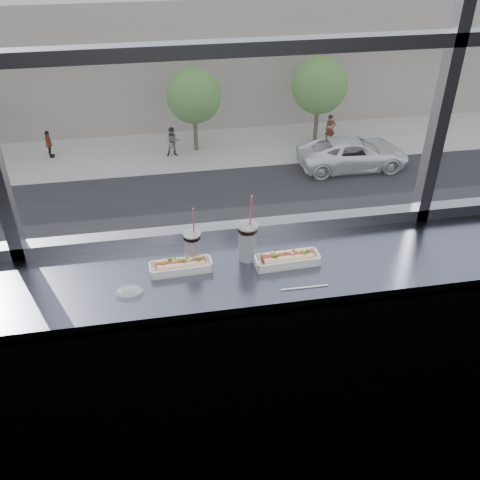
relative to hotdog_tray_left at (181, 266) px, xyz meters
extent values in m
plane|color=black|center=(0.27, 0.25, -0.58)|extent=(6.00, 0.00, 6.00)
cube|color=slate|center=(0.27, -0.02, -0.06)|extent=(6.00, 0.55, 0.06)
cube|color=slate|center=(0.27, -0.28, -0.58)|extent=(6.00, 0.04, 1.04)
cube|color=white|center=(0.00, 0.00, -0.02)|extent=(0.28, 0.10, 0.01)
cube|color=white|center=(0.00, 0.00, -0.01)|extent=(0.28, 0.10, 0.04)
cylinder|color=beige|center=(0.00, 0.00, 0.00)|extent=(0.22, 0.05, 0.05)
cylinder|color=#9C332A|center=(0.00, 0.00, 0.02)|extent=(0.23, 0.04, 0.03)
cube|color=white|center=(0.48, -0.03, -0.02)|extent=(0.30, 0.11, 0.01)
cube|color=white|center=(0.48, -0.03, 0.00)|extent=(0.30, 0.11, 0.04)
cylinder|color=beige|center=(0.48, -0.03, 0.00)|extent=(0.23, 0.06, 0.05)
cylinder|color=#9C332A|center=(0.48, -0.03, 0.02)|extent=(0.24, 0.04, 0.03)
cylinder|color=white|center=(0.06, 0.06, 0.05)|extent=(0.07, 0.07, 0.15)
cylinder|color=black|center=(0.06, 0.06, 0.11)|extent=(0.08, 0.08, 0.02)
cylinder|color=silver|center=(0.06, 0.06, 0.13)|extent=(0.08, 0.08, 0.01)
cylinder|color=#FF4E69|center=(0.07, 0.05, 0.19)|extent=(0.01, 0.04, 0.16)
cylinder|color=white|center=(0.31, 0.04, 0.06)|extent=(0.09, 0.09, 0.17)
cylinder|color=black|center=(0.31, 0.04, 0.13)|extent=(0.09, 0.09, 0.02)
cylinder|color=silver|center=(0.31, 0.04, 0.15)|extent=(0.09, 0.09, 0.01)
cylinder|color=#FF4E69|center=(0.33, 0.04, 0.23)|extent=(0.01, 0.05, 0.18)
cylinder|color=white|center=(0.51, -0.22, -0.02)|extent=(0.21, 0.01, 0.01)
ellipsoid|color=silver|center=(-0.23, -0.12, -0.01)|extent=(0.11, 0.08, 0.03)
plane|color=#B2A89E|center=(0.27, 43.75, -12.13)|extent=(120.00, 120.00, 0.00)
cube|color=#B2A89E|center=(0.27, 7.25, -12.11)|extent=(50.00, 14.00, 0.04)
cube|color=black|center=(0.27, 20.25, -12.10)|extent=(80.00, 10.00, 0.06)
cube|color=#B2A89E|center=(0.27, 28.25, -12.11)|extent=(80.00, 6.00, 0.04)
cube|color=gray|center=(0.27, 38.25, -8.13)|extent=(50.00, 14.00, 8.00)
imported|color=maroon|center=(1.48, 16.25, -10.91)|extent=(3.56, 7.20, 2.32)
imported|color=#2954B2|center=(13.00, 16.25, -11.00)|extent=(3.22, 6.60, 2.13)
imported|color=white|center=(11.05, 24.25, -10.91)|extent=(2.99, 6.98, 2.31)
imported|color=#66605B|center=(10.90, 27.90, -11.03)|extent=(0.94, 0.71, 2.12)
imported|color=#66605B|center=(1.16, 27.60, -11.03)|extent=(0.94, 0.71, 2.12)
imported|color=#66605B|center=(-6.01, 28.70, -11.11)|extent=(0.65, 0.87, 1.95)
cylinder|color=#47382B|center=(2.58, 28.25, -10.93)|extent=(0.24, 0.24, 2.39)
sphere|color=#518536|center=(2.58, 28.25, -8.74)|extent=(3.18, 3.18, 3.18)
cylinder|color=#47382B|center=(10.08, 28.25, -10.86)|extent=(0.25, 0.25, 2.53)
sphere|color=#518536|center=(10.08, 28.25, -8.55)|extent=(3.37, 3.37, 3.37)
camera|label=1|loc=(-0.08, -1.94, 1.42)|focal=40.00mm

